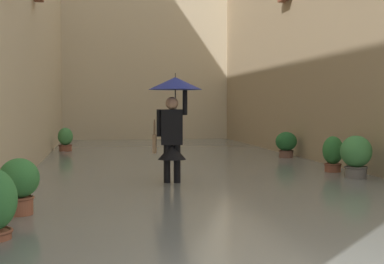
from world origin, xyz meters
TOP-DOWN VIEW (x-y plane):
  - ground_plane at (0.00, -9.74)m, footprint 60.00×60.00m
  - flood_water at (0.00, -9.74)m, footprint 7.45×25.48m
  - person_wading at (0.65, -6.79)m, footprint 0.95×0.95m
  - potted_plant_near_left at (-2.83, -7.87)m, footprint 0.43×0.43m
  - potted_plant_mid_left at (-2.85, -6.88)m, footprint 0.59×0.59m
  - potted_plant_far_left at (-2.94, -11.05)m, footprint 0.56×0.56m
  - potted_plant_mid_right at (2.92, -14.24)m, footprint 0.45×0.45m
  - potted_plant_near_right at (2.96, -4.26)m, footprint 0.51×0.51m

SIDE VIEW (x-z plane):
  - ground_plane at x=0.00m, z-range 0.00..0.00m
  - flood_water at x=0.00m, z-range 0.00..0.16m
  - potted_plant_mid_right at x=2.92m, z-range 0.03..0.89m
  - potted_plant_far_left at x=-2.94m, z-range 0.07..0.91m
  - potted_plant_near_left at x=-2.83m, z-range 0.04..0.94m
  - potted_plant_near_right at x=2.96m, z-range 0.07..0.94m
  - potted_plant_mid_left at x=-2.85m, z-range 0.07..1.03m
  - person_wading at x=0.65m, z-range 0.39..2.49m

